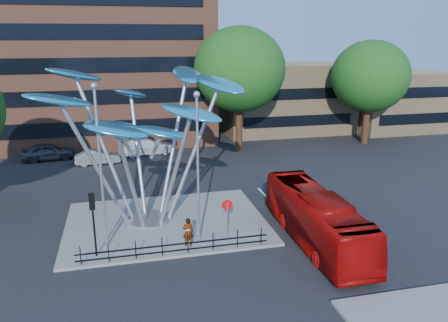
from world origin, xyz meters
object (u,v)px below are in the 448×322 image
object	(u,v)px
parked_car_left	(48,152)
parked_car_mid	(97,157)
tree_far	(370,76)
street_lamp_right	(198,155)
tree_right	(240,70)
red_bus	(316,218)
leaf_sculpture	(143,112)
no_entry_sign_island	(227,213)
street_lamp_left	(99,153)
traffic_light_island	(93,211)
parked_car_right	(146,146)
pedestrian	(188,232)

from	to	relation	value
parked_car_left	parked_car_mid	size ratio (longest dim) A/B	1.19
tree_far	street_lamp_right	bearing A→B (deg)	-138.53
tree_right	red_bus	size ratio (longest dim) A/B	1.17
leaf_sculpture	no_entry_sign_island	xyz separation A→B (m)	(4.07, -4.16, -5.06)
street_lamp_left	traffic_light_island	size ratio (longest dim) A/B	2.57
tree_right	red_bus	distance (m)	21.41
street_lamp_left	no_entry_sign_island	size ratio (longest dim) A/B	3.59
leaf_sculpture	parked_car_mid	size ratio (longest dim) A/B	3.24
parked_car_left	parked_car_mid	distance (m)	5.15
parked_car_mid	traffic_light_island	bearing A→B (deg)	176.91
street_lamp_left	parked_car_mid	bearing A→B (deg)	93.69
street_lamp_left	parked_car_mid	size ratio (longest dim) A/B	2.24
tree_right	red_bus	bearing A→B (deg)	-93.26
street_lamp_right	parked_car_right	xyz separation A→B (m)	(-1.60, 20.00, -4.32)
street_lamp_right	parked_car_right	distance (m)	20.52
street_lamp_right	parked_car_left	size ratio (longest dim) A/B	1.77
parked_car_right	tree_far	bearing A→B (deg)	-100.43
leaf_sculpture	pedestrian	size ratio (longest dim) A/B	7.88
tree_far	parked_car_mid	xyz separation A→B (m)	(-27.60, -1.50, -6.46)
tree_far	leaf_sculpture	world-z (taller)	tree_far
street_lamp_left	traffic_light_island	xyz separation A→B (m)	(-0.50, -1.00, -2.74)
tree_right	leaf_sculpture	distance (m)	18.37
tree_right	leaf_sculpture	world-z (taller)	tree_right
parked_car_left	parked_car_mid	bearing A→B (deg)	-126.60
tree_far	parked_car_left	bearing A→B (deg)	178.22
no_entry_sign_island	pedestrian	xyz separation A→B (m)	(-2.19, -0.02, -0.86)
red_bus	pedestrian	size ratio (longest dim) A/B	6.41
pedestrian	parked_car_mid	size ratio (longest dim) A/B	0.41
street_lamp_left	pedestrian	distance (m)	6.24
street_lamp_right	traffic_light_island	distance (m)	6.05
tree_far	street_lamp_left	size ratio (longest dim) A/B	1.23
street_lamp_right	red_bus	world-z (taller)	street_lamp_right
tree_right	street_lamp_right	xyz separation A→B (m)	(-7.50, -19.00, -2.94)
pedestrian	traffic_light_island	bearing A→B (deg)	2.16
no_entry_sign_island	leaf_sculpture	bearing A→B (deg)	134.33
tree_far	street_lamp_left	distance (m)	32.37
parked_car_right	no_entry_sign_island	bearing A→B (deg)	-179.35
parked_car_right	parked_car_left	bearing A→B (deg)	82.05
red_bus	parked_car_mid	bearing A→B (deg)	124.17
tree_far	street_lamp_right	world-z (taller)	tree_far
street_lamp_left	parked_car_left	size ratio (longest dim) A/B	1.88
tree_far	parked_car_mid	size ratio (longest dim) A/B	2.75
tree_far	traffic_light_island	xyz separation A→B (m)	(-27.00, -19.50, -4.49)
pedestrian	parked_car_right	xyz separation A→B (m)	(-0.91, 20.50, -0.18)
leaf_sculpture	traffic_light_island	size ratio (longest dim) A/B	3.71
leaf_sculpture	parked_car_left	distance (m)	19.17
traffic_light_island	no_entry_sign_island	distance (m)	7.05
street_lamp_right	parked_car_right	bearing A→B (deg)	94.57
red_bus	street_lamp_left	bearing A→B (deg)	171.54
street_lamp_right	pedestrian	distance (m)	4.22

